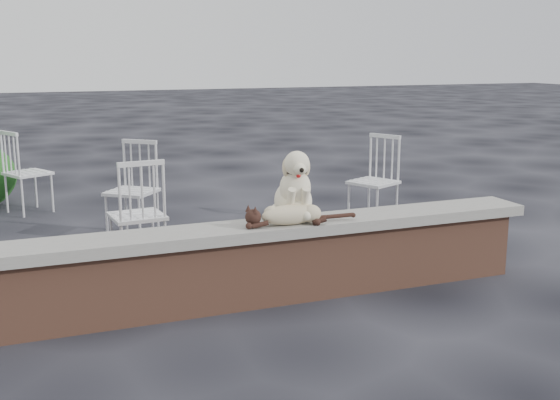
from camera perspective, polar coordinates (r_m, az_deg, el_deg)
name	(u,v)px	position (r m, az deg, el deg)	size (l,w,h in m)	color
ground	(134,319)	(4.83, -12.09, -9.68)	(60.00, 60.00, 0.00)	black
brick_wall	(132,284)	(4.74, -12.22, -6.87)	(6.00, 0.30, 0.50)	brown
capstone	(130,243)	(4.66, -12.38, -3.50)	(6.20, 0.40, 0.08)	slate
dog	(293,184)	(4.97, 1.10, 1.37)	(0.35, 0.46, 0.53)	beige
cat	(291,213)	(4.84, 0.90, -1.11)	(0.98, 0.24, 0.17)	#C4B28C
chair_e	(28,172)	(8.21, -20.32, 2.23)	(0.56, 0.56, 0.94)	white
chair_b	(132,190)	(6.82, -12.29, 0.83)	(0.56, 0.56, 0.94)	white
chair_c	(137,214)	(5.79, -11.85, -1.14)	(0.56, 0.56, 0.94)	white
chair_d	(373,181)	(7.22, 7.80, 1.62)	(0.56, 0.56, 0.94)	white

